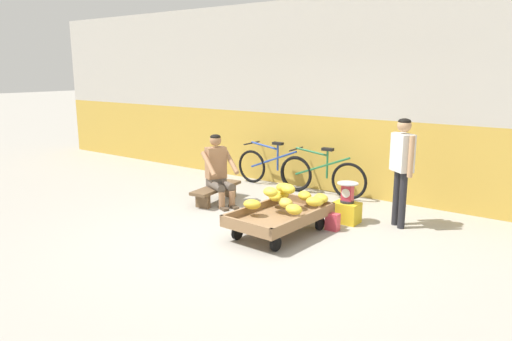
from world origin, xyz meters
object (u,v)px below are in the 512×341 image
object	(u,v)px
customer_adult	(402,160)
shopping_bag	(333,222)
banana_cart	(280,217)
weighing_scale	(347,192)
bicycle_far_left	(321,176)
vendor_seated	(218,170)
plastic_crate	(347,212)
bicycle_near_left	(273,168)
low_bench	(216,190)

from	to	relation	value
customer_adult	shopping_bag	size ratio (longest dim) A/B	6.38
banana_cart	weighing_scale	world-z (taller)	weighing_scale
bicycle_far_left	shopping_bag	size ratio (longest dim) A/B	6.92
vendor_seated	customer_adult	world-z (taller)	customer_adult
plastic_crate	bicycle_far_left	bearing A→B (deg)	132.78
banana_cart	bicycle_near_left	world-z (taller)	bicycle_near_left
banana_cart	vendor_seated	xyz separation A→B (m)	(-1.65, 0.66, 0.33)
vendor_seated	customer_adult	distance (m)	2.90
vendor_seated	bicycle_far_left	xyz separation A→B (m)	(1.12, 1.46, -0.21)
banana_cart	bicycle_near_left	xyz separation A→B (m)	(-1.58, 2.15, 0.11)
vendor_seated	plastic_crate	xyz separation A→B (m)	(2.15, 0.34, -0.42)
weighing_scale	banana_cart	bearing A→B (deg)	-116.43
weighing_scale	vendor_seated	bearing A→B (deg)	-171.04
low_bench	plastic_crate	bearing A→B (deg)	7.77
vendor_seated	weighing_scale	size ratio (longest dim) A/B	3.80
weighing_scale	bicycle_far_left	distance (m)	1.52
low_bench	bicycle_near_left	distance (m)	1.47
low_bench	weighing_scale	bearing A→B (deg)	7.74
bicycle_near_left	bicycle_far_left	size ratio (longest dim) A/B	1.00
plastic_crate	customer_adult	size ratio (longest dim) A/B	0.24
customer_adult	bicycle_far_left	bearing A→B (deg)	153.69
weighing_scale	shopping_bag	xyz separation A→B (m)	(-0.01, -0.42, -0.33)
customer_adult	low_bench	bearing A→B (deg)	-168.64
vendor_seated	low_bench	bearing A→B (deg)	155.83
banana_cart	weighing_scale	bearing A→B (deg)	63.57
plastic_crate	banana_cart	bearing A→B (deg)	-116.40
bicycle_far_left	customer_adult	world-z (taller)	customer_adult
plastic_crate	weighing_scale	distance (m)	0.30
banana_cart	weighing_scale	xyz separation A→B (m)	(0.50, 1.00, 0.21)
plastic_crate	bicycle_far_left	xyz separation A→B (m)	(-1.03, 1.12, 0.20)
vendor_seated	shopping_bag	world-z (taller)	vendor_seated
weighing_scale	bicycle_near_left	distance (m)	2.38
vendor_seated	bicycle_near_left	distance (m)	1.50
weighing_scale	bicycle_near_left	world-z (taller)	bicycle_near_left
low_bench	bicycle_near_left	xyz separation A→B (m)	(0.15, 1.45, 0.15)
banana_cart	customer_adult	world-z (taller)	customer_adult
shopping_bag	customer_adult	bearing A→B (deg)	46.17
bicycle_far_left	shopping_bag	world-z (taller)	bicycle_far_left
plastic_crate	weighing_scale	size ratio (longest dim) A/B	1.20
bicycle_near_left	customer_adult	bearing A→B (deg)	-17.60
low_bench	weighing_scale	distance (m)	2.26
weighing_scale	bicycle_near_left	size ratio (longest dim) A/B	0.18
low_bench	bicycle_far_left	xyz separation A→B (m)	(1.20, 1.42, 0.15)
vendor_seated	shopping_bag	size ratio (longest dim) A/B	4.75
weighing_scale	shopping_bag	world-z (taller)	weighing_scale
customer_adult	shopping_bag	world-z (taller)	customer_adult
low_bench	vendor_seated	bearing A→B (deg)	-24.17
plastic_crate	shopping_bag	xyz separation A→B (m)	(-0.01, -0.42, -0.03)
vendor_seated	weighing_scale	bearing A→B (deg)	8.96
low_bench	shopping_bag	xyz separation A→B (m)	(2.22, -0.12, -0.08)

